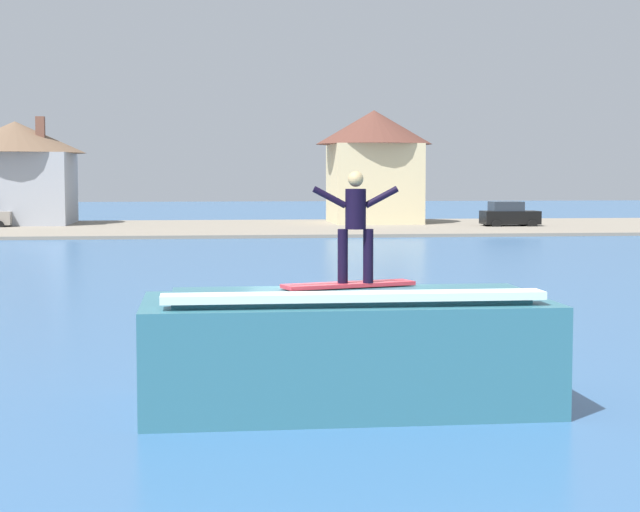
# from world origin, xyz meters

# --- Properties ---
(ground_plane) EXTENTS (260.00, 260.00, 0.00)m
(ground_plane) POSITION_xyz_m (0.00, 0.00, 0.00)
(ground_plane) COLOR #366294
(wave_crest) EXTENTS (6.32, 2.89, 1.91)m
(wave_crest) POSITION_xyz_m (0.17, -1.34, 0.90)
(wave_crest) COLOR #336F7E
(wave_crest) RESTS_ON ground_plane
(surfboard) EXTENTS (2.16, 1.06, 0.06)m
(surfboard) POSITION_xyz_m (0.20, -1.41, 1.94)
(surfboard) COLOR #D8333F
(surfboard) RESTS_ON wave_crest
(surfer) EXTENTS (1.34, 0.32, 1.73)m
(surfer) POSITION_xyz_m (0.29, -1.49, 2.94)
(surfer) COLOR black
(surfer) RESTS_ON surfboard
(shoreline_bank) EXTENTS (120.00, 21.11, 0.20)m
(shoreline_bank) POSITION_xyz_m (0.00, 53.52, 0.10)
(shoreline_bank) COLOR gray
(shoreline_bank) RESTS_ON ground_plane
(car_far_shore) EXTENTS (3.84, 2.25, 1.86)m
(car_far_shore) POSITION_xyz_m (19.05, 52.10, 0.95)
(car_far_shore) COLOR black
(car_far_shore) RESTS_ON ground_plane
(house_with_chimney) EXTENTS (9.89, 9.89, 7.75)m
(house_with_chimney) POSITION_xyz_m (-14.92, 59.07, 4.12)
(house_with_chimney) COLOR #9EA3AD
(house_with_chimney) RESTS_ON ground_plane
(house_gabled_white) EXTENTS (8.45, 8.45, 8.35)m
(house_gabled_white) POSITION_xyz_m (10.64, 57.82, 4.67)
(house_gabled_white) COLOR beige
(house_gabled_white) RESTS_ON ground_plane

